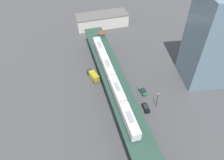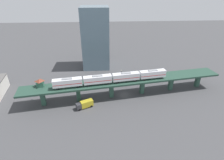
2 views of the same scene
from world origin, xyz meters
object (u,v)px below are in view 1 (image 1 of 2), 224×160
Objects in this scene: delivery_truck at (93,75)px; warehouse_building at (102,20)px; street_car_green at (143,91)px; street_lamp at (157,99)px; street_car_black at (146,108)px; subway_train at (112,78)px; signal_hut at (102,34)px; office_tower at (213,41)px.

warehouse_building is (7.76, 43.44, 1.65)m from delivery_truck.
warehouse_building reaches higher than street_car_green.
street_car_green is 0.68× the size of street_lamp.
street_car_black is at bearing -165.44° from street_lamp.
signal_hut is at bearing 91.34° from subway_train.
office_tower is at bearing 13.38° from street_car_green.
office_tower is at bearing 30.54° from street_lamp.
subway_train is 6.63× the size of delivery_truck.
warehouse_building reaches higher than delivery_truck.
office_tower is at bearing -30.76° from signal_hut.
subway_train is at bearing 148.40° from street_car_black.
subway_train is 39.72m from office_tower.
signal_hut is at bearing 73.10° from delivery_truck.
office_tower reaches higher than signal_hut.
subway_train reaches higher than delivery_truck.
street_lamp is 29.78m from office_tower.
street_lamp reaches higher than delivery_truck.
subway_train is 1.67× the size of warehouse_building.
street_lamp is at bearing -65.47° from street_car_green.
warehouse_building reaches higher than street_car_black.
street_car_green is (12.33, 1.20, -9.60)m from subway_train.
street_car_black is at bearing -72.03° from signal_hut.
street_car_black is at bearing -151.67° from office_tower.
warehouse_building is at bearing 88.59° from subway_train.
signal_hut is 40.59m from street_car_black.
office_tower is at bearing 28.33° from street_car_black.
delivery_truck is at bearing 133.30° from street_car_black.
warehouse_building is (-10.14, 62.43, 2.47)m from street_car_black.
office_tower is (44.71, -4.54, 16.24)m from delivery_truck.
delivery_truck is at bearing 140.85° from street_lamp.
street_car_black is 0.13× the size of office_tower.
signal_hut is 0.80× the size of street_car_black.
street_car_green is (13.05, -29.40, -8.86)m from signal_hut.
street_car_green is 1.04× the size of street_car_black.
street_car_black is 0.66× the size of street_lamp.
office_tower is (38.31, 7.38, 7.47)m from subway_train.
street_lamp reaches higher than warehouse_building.
subway_train is at bearing -61.78° from delivery_truck.
signal_hut reaches higher than street_lamp.
office_tower is at bearing 10.90° from subway_train.
subway_train is at bearing 158.96° from street_lamp.
subway_train is 10.51× the size of street_car_green.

